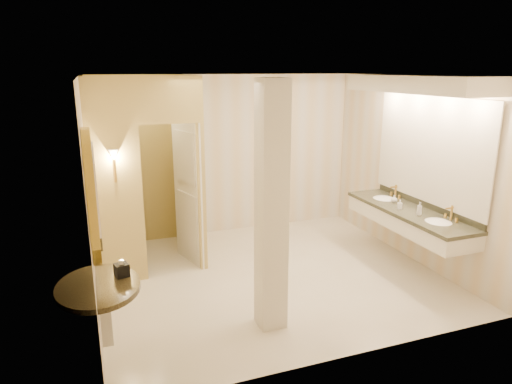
% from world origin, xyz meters
% --- Properties ---
extents(floor, '(4.50, 4.50, 0.00)m').
position_xyz_m(floor, '(0.00, 0.00, 0.00)').
color(floor, beige).
rests_on(floor, ground).
extents(ceiling, '(4.50, 4.50, 0.00)m').
position_xyz_m(ceiling, '(0.00, 0.00, 2.70)').
color(ceiling, white).
rests_on(ceiling, wall_back).
extents(wall_back, '(4.50, 0.02, 2.70)m').
position_xyz_m(wall_back, '(0.00, 2.00, 1.35)').
color(wall_back, beige).
rests_on(wall_back, floor).
extents(wall_front, '(4.50, 0.02, 2.70)m').
position_xyz_m(wall_front, '(0.00, -2.00, 1.35)').
color(wall_front, beige).
rests_on(wall_front, floor).
extents(wall_left, '(0.02, 4.00, 2.70)m').
position_xyz_m(wall_left, '(-2.25, 0.00, 1.35)').
color(wall_left, beige).
rests_on(wall_left, floor).
extents(wall_right, '(0.02, 4.00, 2.70)m').
position_xyz_m(wall_right, '(2.25, 0.00, 1.35)').
color(wall_right, beige).
rests_on(wall_right, floor).
extents(toilet_closet, '(1.50, 1.55, 2.70)m').
position_xyz_m(toilet_closet, '(-1.12, 0.97, 1.39)').
color(toilet_closet, '#D7C170').
rests_on(toilet_closet, floor).
extents(wall_sconce, '(0.14, 0.14, 0.42)m').
position_xyz_m(wall_sconce, '(-1.93, 0.43, 1.73)').
color(wall_sconce, gold).
rests_on(wall_sconce, toilet_closet).
extents(vanity, '(0.75, 2.36, 2.09)m').
position_xyz_m(vanity, '(1.98, -0.40, 1.63)').
color(vanity, silver).
rests_on(vanity, floor).
extents(console_shelf, '(0.94, 0.94, 1.92)m').
position_xyz_m(console_shelf, '(-2.21, -1.36, 1.34)').
color(console_shelf, black).
rests_on(console_shelf, floor).
extents(pillar, '(0.29, 0.29, 2.70)m').
position_xyz_m(pillar, '(-0.45, -1.17, 1.35)').
color(pillar, silver).
rests_on(pillar, floor).
extents(tissue_box, '(0.15, 0.15, 0.12)m').
position_xyz_m(tissue_box, '(-2.01, -1.24, 0.94)').
color(tissue_box, black).
rests_on(tissue_box, console_shelf).
extents(toilet, '(0.58, 0.83, 0.78)m').
position_xyz_m(toilet, '(-1.87, 1.41, 0.39)').
color(toilet, white).
rests_on(toilet, floor).
extents(soap_bottle_a, '(0.08, 0.08, 0.13)m').
position_xyz_m(soap_bottle_a, '(1.83, -0.34, 0.94)').
color(soap_bottle_a, beige).
rests_on(soap_bottle_a, vanity).
extents(soap_bottle_b, '(0.09, 0.09, 0.11)m').
position_xyz_m(soap_bottle_b, '(1.95, -0.05, 0.93)').
color(soap_bottle_b, silver).
rests_on(soap_bottle_b, vanity).
extents(soap_bottle_c, '(0.08, 0.08, 0.18)m').
position_xyz_m(soap_bottle_c, '(1.90, -0.67, 0.97)').
color(soap_bottle_c, '#C6B28C').
rests_on(soap_bottle_c, vanity).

